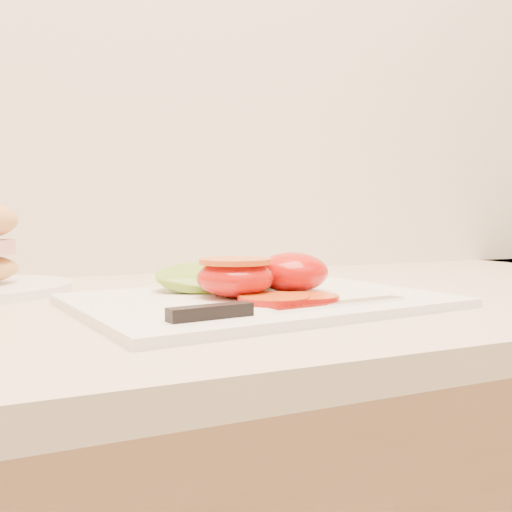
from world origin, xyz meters
name	(u,v)px	position (x,y,z in m)	size (l,w,h in m)	color
cutting_board	(260,300)	(-0.57, 1.61, 0.94)	(0.40, 0.29, 0.01)	white
tomato_half_dome	(292,272)	(-0.52, 1.62, 0.96)	(0.09, 0.09, 0.05)	red
tomato_half_cut	(235,276)	(-0.60, 1.61, 0.96)	(0.09, 0.09, 0.04)	red
tomato_slice_0	(274,299)	(-0.58, 1.56, 0.94)	(0.07, 0.07, 0.01)	#CC5312
tomato_slice_1	(308,298)	(-0.54, 1.55, 0.94)	(0.07, 0.07, 0.01)	#CC5312
lettuce_leaf_0	(213,278)	(-0.60, 1.69, 0.95)	(0.15, 0.10, 0.03)	#71AD2D
lettuce_leaf_1	(245,276)	(-0.55, 1.70, 0.95)	(0.12, 0.09, 0.03)	#71AD2D
knife	(266,308)	(-0.61, 1.50, 0.94)	(0.27, 0.05, 0.01)	silver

